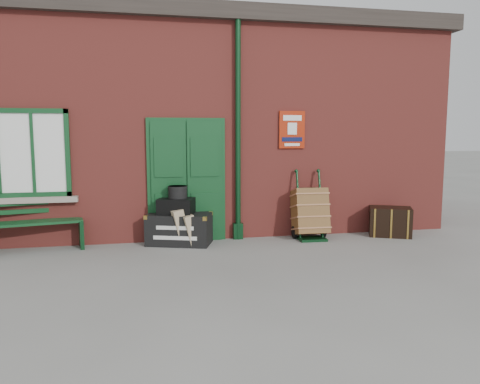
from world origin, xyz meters
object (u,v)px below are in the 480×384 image
object	(u,v)px
houdini_trunk	(179,229)
dark_trunk	(390,222)
bench	(32,221)
porter_trolley	(310,213)

from	to	relation	value
houdini_trunk	dark_trunk	bearing A→B (deg)	16.80
bench	porter_trolley	xyz separation A→B (m)	(4.94, -0.12, -0.01)
porter_trolley	bench	bearing A→B (deg)	-178.94
houdini_trunk	porter_trolley	xyz separation A→B (m)	(2.45, -0.05, 0.22)
porter_trolley	dark_trunk	size ratio (longest dim) A/B	1.64
houdini_trunk	porter_trolley	distance (m)	2.46
porter_trolley	dark_trunk	bearing A→B (deg)	-0.92
dark_trunk	houdini_trunk	bearing A→B (deg)	-157.14
houdini_trunk	dark_trunk	distance (m)	4.07
dark_trunk	porter_trolley	bearing A→B (deg)	-158.42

